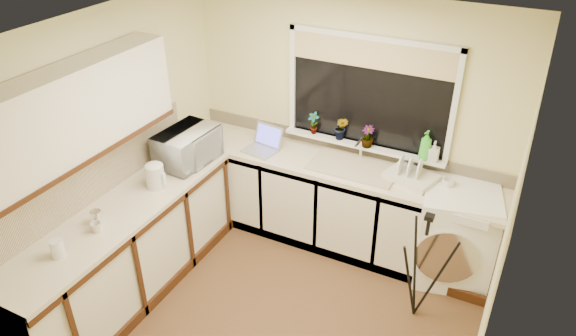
% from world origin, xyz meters
% --- Properties ---
extents(floor, '(3.20, 3.20, 0.00)m').
position_xyz_m(floor, '(0.00, 0.00, 0.00)').
color(floor, brown).
rests_on(floor, ground).
extents(ceiling, '(3.20, 3.20, 0.00)m').
position_xyz_m(ceiling, '(0.00, 0.00, 2.45)').
color(ceiling, white).
rests_on(ceiling, ground).
extents(wall_back, '(3.20, 0.00, 3.20)m').
position_xyz_m(wall_back, '(0.00, 1.50, 1.23)').
color(wall_back, beige).
rests_on(wall_back, ground).
extents(wall_left, '(0.00, 3.00, 3.00)m').
position_xyz_m(wall_left, '(-1.60, 0.00, 1.23)').
color(wall_left, beige).
rests_on(wall_left, ground).
extents(wall_right, '(0.00, 3.00, 3.00)m').
position_xyz_m(wall_right, '(1.60, 0.00, 1.23)').
color(wall_right, beige).
rests_on(wall_right, ground).
extents(base_cabinet_back, '(2.55, 0.60, 0.86)m').
position_xyz_m(base_cabinet_back, '(-0.33, 1.20, 0.43)').
color(base_cabinet_back, silver).
rests_on(base_cabinet_back, floor).
extents(base_cabinet_left, '(0.54, 2.40, 0.86)m').
position_xyz_m(base_cabinet_left, '(-1.30, -0.30, 0.43)').
color(base_cabinet_left, silver).
rests_on(base_cabinet_left, floor).
extents(worktop_back, '(3.20, 0.60, 0.04)m').
position_xyz_m(worktop_back, '(0.00, 1.20, 0.88)').
color(worktop_back, beige).
rests_on(worktop_back, base_cabinet_back).
extents(worktop_left, '(0.60, 2.40, 0.04)m').
position_xyz_m(worktop_left, '(-1.30, -0.30, 0.88)').
color(worktop_left, beige).
rests_on(worktop_left, base_cabinet_left).
extents(upper_cabinet, '(0.28, 1.90, 0.70)m').
position_xyz_m(upper_cabinet, '(-1.44, -0.45, 1.80)').
color(upper_cabinet, silver).
rests_on(upper_cabinet, wall_left).
extents(splashback_left, '(0.02, 2.40, 0.45)m').
position_xyz_m(splashback_left, '(-1.59, -0.30, 1.12)').
color(splashback_left, beige).
rests_on(splashback_left, wall_left).
extents(splashback_back, '(3.20, 0.02, 0.14)m').
position_xyz_m(splashback_back, '(0.00, 1.49, 0.97)').
color(splashback_back, beige).
rests_on(splashback_back, wall_back).
extents(window_glass, '(1.50, 0.02, 1.00)m').
position_xyz_m(window_glass, '(0.20, 1.49, 1.55)').
color(window_glass, black).
rests_on(window_glass, wall_back).
extents(window_blind, '(1.50, 0.02, 0.25)m').
position_xyz_m(window_blind, '(0.20, 1.46, 1.92)').
color(window_blind, tan).
rests_on(window_blind, wall_back).
extents(windowsill, '(1.60, 0.14, 0.03)m').
position_xyz_m(windowsill, '(0.20, 1.43, 1.04)').
color(windowsill, white).
rests_on(windowsill, wall_back).
extents(sink, '(0.82, 0.46, 0.03)m').
position_xyz_m(sink, '(0.20, 1.20, 0.91)').
color(sink, tan).
rests_on(sink, worktop_back).
extents(faucet, '(0.03, 0.03, 0.24)m').
position_xyz_m(faucet, '(0.20, 1.38, 1.02)').
color(faucet, silver).
rests_on(faucet, worktop_back).
extents(washing_machine, '(0.77, 0.76, 0.92)m').
position_xyz_m(washing_machine, '(1.21, 1.21, 0.46)').
color(washing_machine, white).
rests_on(washing_machine, floor).
extents(laptop, '(0.36, 0.36, 0.23)m').
position_xyz_m(laptop, '(-0.74, 1.15, 0.96)').
color(laptop, '#9F9EA6').
rests_on(laptop, worktop_back).
extents(kettle, '(0.16, 0.16, 0.21)m').
position_xyz_m(kettle, '(-1.25, 0.11, 1.01)').
color(kettle, silver).
rests_on(kettle, worktop_left).
extents(dish_rack, '(0.50, 0.43, 0.06)m').
position_xyz_m(dish_rack, '(0.74, 1.23, 0.93)').
color(dish_rack, beige).
rests_on(dish_rack, worktop_back).
extents(tripod, '(0.53, 0.53, 1.05)m').
position_xyz_m(tripod, '(1.06, 0.55, 0.53)').
color(tripod, black).
rests_on(tripod, floor).
extents(glass_jug, '(0.10, 0.10, 0.14)m').
position_xyz_m(glass_jug, '(-1.29, -0.96, 0.97)').
color(glass_jug, silver).
rests_on(glass_jug, worktop_left).
extents(steel_jar, '(0.09, 0.09, 0.12)m').
position_xyz_m(steel_jar, '(-1.32, -0.54, 0.96)').
color(steel_jar, white).
rests_on(steel_jar, worktop_left).
extents(microwave, '(0.44, 0.61, 0.33)m').
position_xyz_m(microwave, '(-1.26, 0.61, 1.06)').
color(microwave, silver).
rests_on(microwave, worktop_left).
extents(plant_a, '(0.13, 0.10, 0.23)m').
position_xyz_m(plant_a, '(-0.32, 1.42, 1.16)').
color(plant_a, '#999999').
rests_on(plant_a, windowsill).
extents(plant_b, '(0.14, 0.12, 0.24)m').
position_xyz_m(plant_b, '(-0.03, 1.42, 1.17)').
color(plant_b, '#999999').
rests_on(plant_b, windowsill).
extents(plant_c, '(0.13, 0.13, 0.21)m').
position_xyz_m(plant_c, '(0.25, 1.39, 1.16)').
color(plant_c, '#999999').
rests_on(plant_c, windowsill).
extents(soap_bottle_green, '(0.13, 0.13, 0.28)m').
position_xyz_m(soap_bottle_green, '(0.79, 1.40, 1.19)').
color(soap_bottle_green, green).
rests_on(soap_bottle_green, windowsill).
extents(soap_bottle_clear, '(0.09, 0.09, 0.19)m').
position_xyz_m(soap_bottle_clear, '(0.87, 1.41, 1.15)').
color(soap_bottle_clear, '#999999').
rests_on(soap_bottle_clear, windowsill).
extents(cup_back, '(0.12, 0.12, 0.09)m').
position_xyz_m(cup_back, '(1.06, 1.26, 0.94)').
color(cup_back, silver).
rests_on(cup_back, worktop_back).
extents(cup_left, '(0.09, 0.09, 0.08)m').
position_xyz_m(cup_left, '(-1.26, -0.62, 0.94)').
color(cup_left, beige).
rests_on(cup_left, worktop_left).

